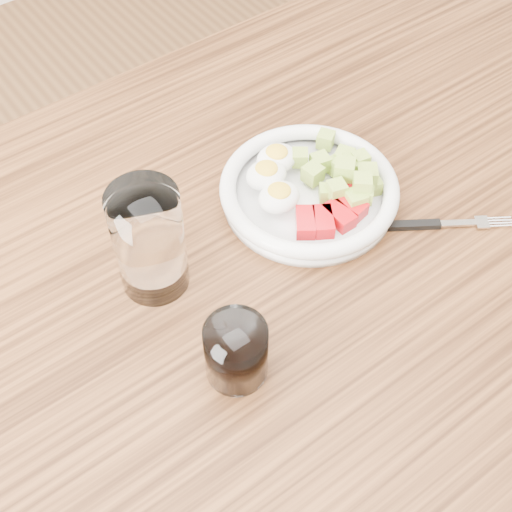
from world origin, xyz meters
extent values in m
plane|color=brown|center=(0.00, 0.00, 0.00)|extent=(4.00, 4.00, 0.00)
cube|color=brown|center=(0.65, 0.35, 0.36)|extent=(0.07, 0.07, 0.73)
cube|color=brown|center=(0.00, 0.00, 0.75)|extent=(1.50, 0.90, 0.04)
cylinder|color=white|center=(0.12, 0.06, 0.78)|extent=(0.23, 0.23, 0.01)
torus|color=white|center=(0.12, 0.06, 0.79)|extent=(0.24, 0.24, 0.02)
cube|color=#B90B11|center=(0.08, 0.02, 0.79)|extent=(0.05, 0.05, 0.02)
cube|color=#B90B11|center=(0.09, 0.01, 0.79)|extent=(0.04, 0.05, 0.02)
cube|color=#B90B11|center=(0.12, 0.00, 0.79)|extent=(0.02, 0.04, 0.02)
cube|color=#B90B11|center=(0.14, 0.01, 0.79)|extent=(0.03, 0.05, 0.02)
cube|color=#B90B11|center=(0.16, 0.02, 0.79)|extent=(0.05, 0.05, 0.02)
ellipsoid|color=white|center=(0.08, 0.11, 0.81)|extent=(0.06, 0.05, 0.03)
ellipsoid|color=yellow|center=(0.08, 0.11, 0.82)|extent=(0.03, 0.03, 0.01)
ellipsoid|color=white|center=(0.11, 0.12, 0.81)|extent=(0.06, 0.05, 0.03)
ellipsoid|color=yellow|center=(0.11, 0.12, 0.82)|extent=(0.03, 0.03, 0.01)
ellipsoid|color=white|center=(0.07, 0.07, 0.81)|extent=(0.06, 0.05, 0.03)
ellipsoid|color=yellow|center=(0.07, 0.07, 0.82)|extent=(0.03, 0.03, 0.01)
cube|color=#ABC24A|center=(0.17, 0.06, 0.80)|extent=(0.03, 0.03, 0.02)
cube|color=#ABC24A|center=(0.14, 0.03, 0.81)|extent=(0.03, 0.03, 0.02)
cube|color=#ABC24A|center=(0.13, 0.04, 0.79)|extent=(0.03, 0.03, 0.02)
cube|color=#ABC24A|center=(0.19, 0.05, 0.81)|extent=(0.02, 0.02, 0.02)
cube|color=#ABC24A|center=(0.15, 0.09, 0.80)|extent=(0.03, 0.03, 0.02)
cube|color=#ABC24A|center=(0.18, 0.07, 0.80)|extent=(0.03, 0.03, 0.02)
cube|color=#ABC24A|center=(0.17, 0.07, 0.80)|extent=(0.03, 0.03, 0.03)
cube|color=#ABC24A|center=(0.19, 0.02, 0.79)|extent=(0.03, 0.03, 0.02)
cube|color=#ABC24A|center=(0.16, 0.00, 0.80)|extent=(0.03, 0.03, 0.02)
cube|color=#ABC24A|center=(0.15, 0.01, 0.80)|extent=(0.03, 0.03, 0.02)
cube|color=#ABC24A|center=(0.17, 0.07, 0.80)|extent=(0.03, 0.03, 0.02)
cube|color=#ABC24A|center=(0.19, 0.12, 0.80)|extent=(0.03, 0.03, 0.02)
cube|color=#ABC24A|center=(0.19, 0.06, 0.80)|extent=(0.03, 0.03, 0.02)
cube|color=#ABC24A|center=(0.13, 0.07, 0.80)|extent=(0.03, 0.03, 0.02)
cube|color=#ABC24A|center=(0.16, 0.01, 0.82)|extent=(0.03, 0.03, 0.02)
cube|color=#ABC24A|center=(0.16, 0.05, 0.82)|extent=(0.04, 0.04, 0.03)
cube|color=#ABC24A|center=(0.14, 0.11, 0.80)|extent=(0.03, 0.03, 0.02)
cube|color=#ABC24A|center=(0.18, 0.05, 0.81)|extent=(0.04, 0.04, 0.03)
cube|color=#ABC24A|center=(0.18, 0.02, 0.81)|extent=(0.04, 0.04, 0.03)
cube|color=black|center=(0.19, -0.05, 0.77)|extent=(0.08, 0.06, 0.01)
cube|color=silver|center=(0.25, -0.09, 0.77)|extent=(0.05, 0.04, 0.00)
cube|color=silver|center=(0.27, -0.10, 0.77)|extent=(0.03, 0.03, 0.00)
cylinder|color=silver|center=(0.29, -0.12, 0.77)|extent=(0.03, 0.02, 0.00)
cylinder|color=silver|center=(0.29, -0.12, 0.77)|extent=(0.03, 0.02, 0.00)
cylinder|color=silver|center=(0.29, -0.12, 0.77)|extent=(0.03, 0.02, 0.00)
cylinder|color=silver|center=(0.30, -0.11, 0.77)|extent=(0.03, 0.02, 0.00)
cylinder|color=white|center=(-0.12, 0.07, 0.84)|extent=(0.08, 0.08, 0.15)
cylinder|color=white|center=(-0.11, -0.09, 0.81)|extent=(0.07, 0.07, 0.08)
cylinder|color=black|center=(-0.11, -0.09, 0.81)|extent=(0.06, 0.06, 0.07)
camera|label=1|loc=(-0.33, -0.42, 1.48)|focal=50.00mm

